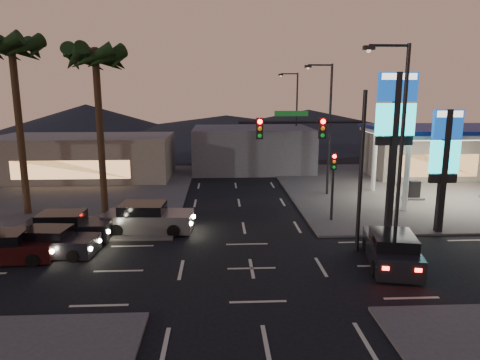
{
  "coord_description": "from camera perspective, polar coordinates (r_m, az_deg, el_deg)",
  "views": [
    {
      "loc": [
        -1.44,
        -18.24,
        7.81
      ],
      "look_at": [
        -0.25,
        5.56,
        3.0
      ],
      "focal_mm": 32.0,
      "sensor_mm": 36.0,
      "label": 1
    }
  ],
  "objects": [
    {
      "name": "ground",
      "position": [
        19.89,
        1.56,
        -11.71
      ],
      "size": [
        140.0,
        140.0,
        0.0
      ],
      "primitive_type": "plane",
      "color": "black",
      "rests_on": "ground"
    },
    {
      "name": "corner_lot_ne",
      "position": [
        39.2,
        23.63,
        -0.96
      ],
      "size": [
        24.0,
        24.0,
        0.12
      ],
      "primitive_type": "cube",
      "color": "#47443F",
      "rests_on": "ground"
    },
    {
      "name": "corner_lot_nw",
      "position": [
        38.0,
        -25.33,
        -1.47
      ],
      "size": [
        24.0,
        24.0,
        0.12
      ],
      "primitive_type": "cube",
      "color": "#47443F",
      "rests_on": "ground"
    },
    {
      "name": "gas_station",
      "position": [
        35.02,
        27.17,
        5.69
      ],
      "size": [
        12.2,
        8.2,
        5.47
      ],
      "color": "silver",
      "rests_on": "ground"
    },
    {
      "name": "convenience_store",
      "position": [
        44.18,
        23.31,
        2.92
      ],
      "size": [
        10.0,
        6.0,
        4.0
      ],
      "primitive_type": "cube",
      "color": "#726B5B",
      "rests_on": "ground"
    },
    {
      "name": "pylon_sign_tall",
      "position": [
        25.78,
        20.01,
        7.58
      ],
      "size": [
        2.2,
        0.35,
        9.0
      ],
      "color": "black",
      "rests_on": "ground"
    },
    {
      "name": "pylon_sign_short",
      "position": [
        26.11,
        25.66,
        3.35
      ],
      "size": [
        1.6,
        0.35,
        7.0
      ],
      "color": "black",
      "rests_on": "ground"
    },
    {
      "name": "traffic_signal_mast",
      "position": [
        21.04,
        11.49,
        4.13
      ],
      "size": [
        6.1,
        0.39,
        8.0
      ],
      "color": "black",
      "rests_on": "ground"
    },
    {
      "name": "pedestal_signal",
      "position": [
        26.61,
        12.31,
        0.57
      ],
      "size": [
        0.32,
        0.39,
        4.3
      ],
      "color": "black",
      "rests_on": "ground"
    },
    {
      "name": "streetlight_near",
      "position": [
        21.03,
        20.29,
        5.0
      ],
      "size": [
        2.14,
        0.25,
        10.0
      ],
      "color": "black",
      "rests_on": "ground"
    },
    {
      "name": "streetlight_mid",
      "position": [
        33.34,
        11.54,
        7.58
      ],
      "size": [
        2.14,
        0.25,
        10.0
      ],
      "color": "black",
      "rests_on": "ground"
    },
    {
      "name": "streetlight_far",
      "position": [
        47.01,
        7.31,
        8.77
      ],
      "size": [
        2.14,
        0.25,
        10.0
      ],
      "color": "black",
      "rests_on": "ground"
    },
    {
      "name": "palm_a",
      "position": [
        28.8,
        -18.66,
        14.05
      ],
      "size": [
        4.41,
        4.41,
        10.86
      ],
      "color": "black",
      "rests_on": "ground"
    },
    {
      "name": "palm_b",
      "position": [
        30.53,
        -28.08,
        14.17
      ],
      "size": [
        4.41,
        4.41,
        11.46
      ],
      "color": "black",
      "rests_on": "ground"
    },
    {
      "name": "building_far_west",
      "position": [
        42.55,
        -20.03,
        2.87
      ],
      "size": [
        16.0,
        8.0,
        4.0
      ],
      "primitive_type": "cube",
      "color": "#726B5B",
      "rests_on": "ground"
    },
    {
      "name": "building_far_mid",
      "position": [
        44.73,
        1.57,
        4.2
      ],
      "size": [
        12.0,
        9.0,
        4.4
      ],
      "primitive_type": "cube",
      "color": "#4C4C51",
      "rests_on": "ground"
    },
    {
      "name": "hill_left",
      "position": [
        81.85,
        -19.76,
        7.38
      ],
      "size": [
        40.0,
        40.0,
        6.0
      ],
      "primitive_type": "cone",
      "color": "black",
      "rests_on": "ground"
    },
    {
      "name": "hill_right",
      "position": [
        80.12,
        9.06,
        7.47
      ],
      "size": [
        50.0,
        50.0,
        5.0
      ],
      "primitive_type": "cone",
      "color": "black",
      "rests_on": "ground"
    },
    {
      "name": "hill_center",
      "position": [
        78.47,
        -1.82,
        7.16
      ],
      "size": [
        60.0,
        60.0,
        4.0
      ],
      "primitive_type": "cone",
      "color": "black",
      "rests_on": "ground"
    },
    {
      "name": "car_lane_a_front",
      "position": [
        23.12,
        -23.71,
        -7.65
      ],
      "size": [
        4.39,
        2.2,
        1.39
      ],
      "color": "black",
      "rests_on": "ground"
    },
    {
      "name": "car_lane_a_mid",
      "position": [
        23.26,
        -28.64,
        -7.93
      ],
      "size": [
        4.49,
        2.09,
        1.43
      ],
      "color": "black",
      "rests_on": "ground"
    },
    {
      "name": "car_lane_b_front",
      "position": [
        25.24,
        -12.22,
        -5.04
      ],
      "size": [
        5.23,
        2.45,
        1.67
      ],
      "color": "#555557",
      "rests_on": "ground"
    },
    {
      "name": "car_lane_b_mid",
      "position": [
        25.11,
        -22.09,
        -5.86
      ],
      "size": [
        4.76,
        2.06,
        1.54
      ],
      "color": "black",
      "rests_on": "ground"
    },
    {
      "name": "suv_station",
      "position": [
        21.19,
        19.52,
        -8.78
      ],
      "size": [
        2.89,
        5.01,
        1.58
      ],
      "color": "black",
      "rests_on": "ground"
    }
  ]
}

